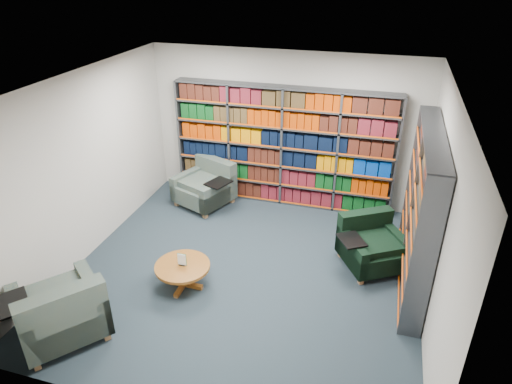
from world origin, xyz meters
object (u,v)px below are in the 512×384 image
(chair_teal_front, at_px, (61,315))
(chair_teal_left, at_px, (207,187))
(chair_green_right, at_px, (370,246))
(coffee_table, at_px, (183,269))

(chair_teal_front, bearing_deg, chair_teal_left, 83.96)
(chair_teal_left, relative_size, chair_green_right, 1.03)
(chair_teal_left, bearing_deg, coffee_table, -76.26)
(chair_teal_left, distance_m, chair_teal_front, 3.76)
(chair_teal_left, xyz_separation_m, chair_green_right, (3.09, -1.12, -0.02))
(chair_teal_left, bearing_deg, chair_teal_front, -96.04)
(chair_green_right, relative_size, coffee_table, 1.50)
(chair_green_right, distance_m, chair_teal_front, 4.36)
(chair_teal_left, xyz_separation_m, chair_teal_front, (-0.40, -3.74, 0.03))
(chair_teal_left, distance_m, coffee_table, 2.50)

